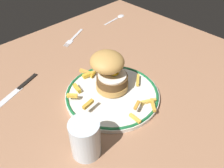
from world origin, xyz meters
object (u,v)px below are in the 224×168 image
fork (73,38)px  spoon (119,17)px  burger (110,71)px  dinner_plate (112,94)px  water_glass (86,140)px  knife (19,88)px

fork → spoon: bearing=1.5°
burger → dinner_plate: bearing=-119.3°
burger → water_glass: 21.52cm
dinner_plate → knife: 27.75cm
dinner_plate → fork: size_ratio=1.96×
burger → knife: 27.76cm
water_glass → burger: bearing=31.9°
dinner_plate → burger: burger is taller
dinner_plate → water_glass: size_ratio=2.80×
dinner_plate → knife: dinner_plate is taller
dinner_plate → knife: (-17.43, 21.59, -0.58)cm
knife → burger: bearing=-46.0°
burger → fork: size_ratio=0.89×
fork → knife: 32.45cm
spoon → dinner_plate: bearing=-137.8°
burger → fork: bearing=70.9°
dinner_plate → water_glass: 19.36cm
fork → knife: knife is taller
fork → spoon: 26.28cm
water_glass → knife: bearing=91.1°
burger → knife: bearing=134.0°
water_glass → fork: water_glass is taller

